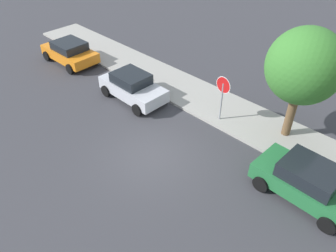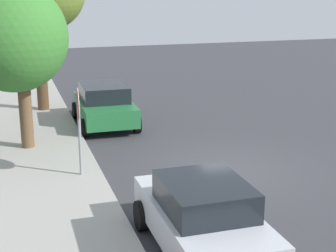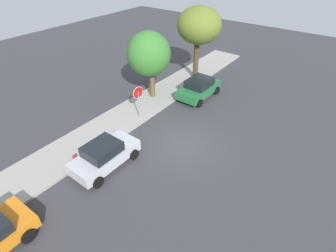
% 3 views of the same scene
% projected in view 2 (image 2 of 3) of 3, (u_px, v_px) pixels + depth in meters
% --- Properties ---
extents(ground_plane, '(60.00, 60.00, 0.00)m').
position_uv_depth(ground_plane, '(231.00, 170.00, 14.44)').
color(ground_plane, '#38383D').
extents(sidewalk_curb, '(32.00, 2.97, 0.14)m').
position_uv_depth(sidewalk_curb, '(48.00, 188.00, 12.96)').
color(sidewalk_curb, '#9E9B93').
rests_on(sidewalk_curb, ground_plane).
extents(stop_sign, '(0.84, 0.09, 2.49)m').
position_uv_depth(stop_sign, '(79.00, 117.00, 13.30)').
color(stop_sign, gray).
rests_on(stop_sign, ground_plane).
extents(parked_car_silver, '(3.87, 1.96, 1.52)m').
position_uv_depth(parked_car_silver, '(202.00, 217.00, 9.77)').
color(parked_car_silver, silver).
rests_on(parked_car_silver, ground_plane).
extents(parked_car_green, '(3.89, 2.11, 1.52)m').
position_uv_depth(parked_car_green, '(104.00, 105.00, 18.82)').
color(parked_car_green, '#236B38').
rests_on(parked_car_green, ground_plane).
extents(street_tree_mid_block, '(3.21, 3.21, 5.17)m').
position_uv_depth(street_tree_mid_block, '(13.00, 38.00, 15.06)').
color(street_tree_mid_block, brown).
rests_on(street_tree_mid_block, ground_plane).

